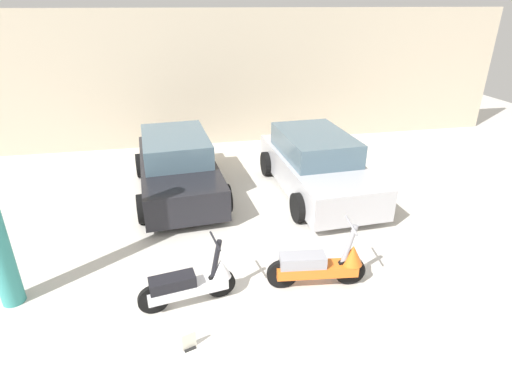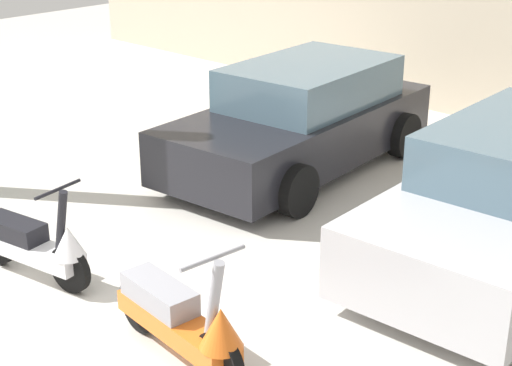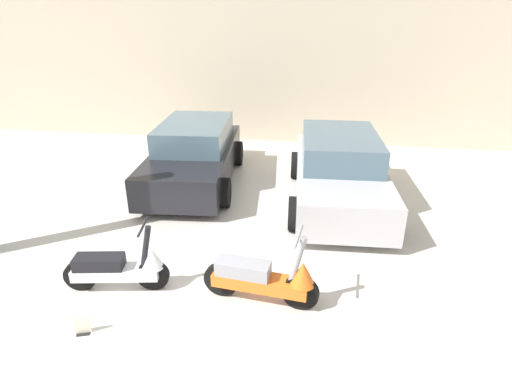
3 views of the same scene
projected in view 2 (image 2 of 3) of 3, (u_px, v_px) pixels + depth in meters
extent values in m
plane|color=silver|center=(29.00, 353.00, 6.44)|extent=(28.00, 28.00, 0.00)
cylinder|color=black|center=(70.00, 269.00, 7.30)|extent=(0.47, 0.16, 0.46)
cube|color=silver|center=(31.00, 250.00, 7.54)|extent=(1.24, 0.48, 0.16)
cube|color=black|center=(14.00, 229.00, 7.59)|extent=(0.71, 0.38, 0.18)
cylinder|color=black|center=(61.00, 222.00, 7.15)|extent=(0.22, 0.11, 0.66)
cylinder|color=black|center=(58.00, 189.00, 7.03)|extent=(0.12, 0.53, 0.03)
cone|color=silver|center=(69.00, 242.00, 7.18)|extent=(0.36, 0.36, 0.30)
cylinder|color=black|center=(220.00, 362.00, 5.89)|extent=(0.51, 0.14, 0.50)
cylinder|color=black|center=(140.00, 304.00, 6.67)|extent=(0.51, 0.14, 0.50)
cube|color=orange|center=(177.00, 325.00, 6.26)|extent=(1.33, 0.45, 0.17)
cube|color=gray|center=(159.00, 293.00, 6.36)|extent=(0.76, 0.37, 0.20)
cylinder|color=gray|center=(214.00, 301.00, 5.75)|extent=(0.24, 0.11, 0.71)
cylinder|color=gray|center=(213.00, 258.00, 5.62)|extent=(0.10, 0.58, 0.03)
cone|color=orange|center=(221.00, 328.00, 5.76)|extent=(0.37, 0.37, 0.33)
cube|color=black|center=(298.00, 131.00, 10.23)|extent=(2.01, 4.18, 0.68)
cube|color=slate|center=(310.00, 83.00, 10.18)|extent=(1.67, 2.39, 0.53)
cylinder|color=black|center=(297.00, 190.00, 8.88)|extent=(0.26, 0.63, 0.62)
cylinder|color=black|center=(183.00, 157.00, 9.89)|extent=(0.26, 0.63, 0.62)
cylinder|color=black|center=(404.00, 135.00, 10.71)|extent=(0.26, 0.63, 0.62)
cylinder|color=black|center=(299.00, 112.00, 11.72)|extent=(0.26, 0.63, 0.62)
cylinder|color=black|center=(365.00, 251.00, 7.46)|extent=(0.24, 0.64, 0.63)
cylinder|color=black|center=(483.00, 176.00, 9.27)|extent=(0.24, 0.64, 0.63)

